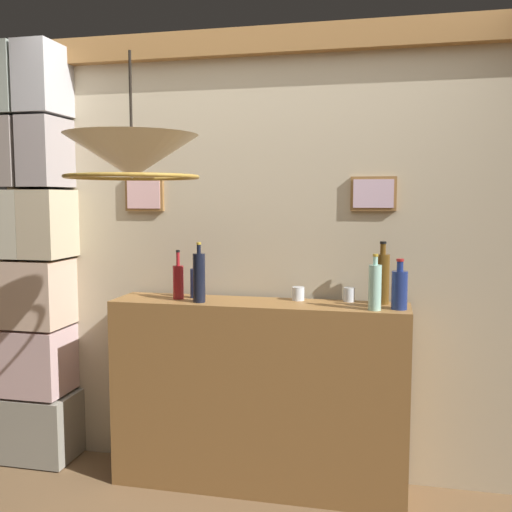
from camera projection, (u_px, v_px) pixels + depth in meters
panelled_rear_partition at (267, 242)px, 3.26m from camera, size 3.24×0.15×2.48m
stone_pillar at (37, 260)px, 3.41m from camera, size 0.43×0.37×2.42m
bar_shelf_unit at (258, 395)px, 3.12m from camera, size 1.57×0.32×1.02m
liquor_bottle_rye at (199, 277)px, 3.05m from camera, size 0.07×0.07×0.32m
liquor_bottle_gin at (195, 282)px, 3.19m from camera, size 0.05×0.05×0.22m
liquor_bottle_sherry at (375, 287)px, 2.83m from camera, size 0.06×0.06×0.28m
liquor_bottle_amaro at (178, 281)px, 3.15m from camera, size 0.06×0.06×0.27m
liquor_bottle_port at (399, 289)px, 2.86m from camera, size 0.08×0.08×0.25m
liquor_bottle_vermouth at (382, 278)px, 3.00m from camera, size 0.07×0.07×0.33m
glass_tumbler_rocks at (349, 294)px, 3.08m from camera, size 0.06×0.06×0.08m
glass_tumbler_highball at (298, 294)px, 3.11m from camera, size 0.07×0.07×0.07m
pendant_lamp at (132, 158)px, 2.42m from camera, size 0.56×0.56×0.52m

